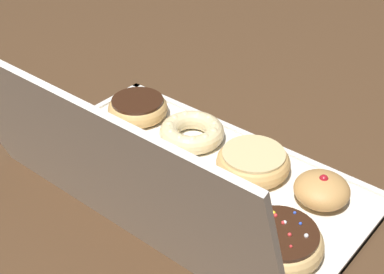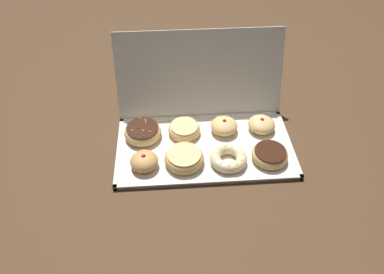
# 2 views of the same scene
# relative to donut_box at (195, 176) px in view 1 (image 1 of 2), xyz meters

# --- Properties ---
(ground_plane) EXTENTS (3.00, 3.00, 0.00)m
(ground_plane) POSITION_rel_donut_box_xyz_m (0.00, 0.00, -0.01)
(ground_plane) COLOR #4C331E
(donut_box) EXTENTS (0.56, 0.30, 0.01)m
(donut_box) POSITION_rel_donut_box_xyz_m (0.00, 0.00, 0.00)
(donut_box) COLOR silver
(donut_box) RESTS_ON ground
(box_lid_open) EXTENTS (0.56, 0.11, 0.29)m
(box_lid_open) POSITION_rel_donut_box_xyz_m (0.00, 0.20, 0.14)
(box_lid_open) COLOR silver
(box_lid_open) RESTS_ON ground
(jelly_filled_donut_0) EXTENTS (0.08, 0.08, 0.05)m
(jelly_filled_donut_0) POSITION_rel_donut_box_xyz_m (-0.19, -0.07, 0.03)
(jelly_filled_donut_0) COLOR tan
(jelly_filled_donut_0) RESTS_ON donut_box
(glazed_ring_donut_1) EXTENTS (0.12, 0.12, 0.04)m
(glazed_ring_donut_1) POSITION_rel_donut_box_xyz_m (-0.07, -0.06, 0.03)
(glazed_ring_donut_1) COLOR tan
(glazed_ring_donut_1) RESTS_ON donut_box
(cruller_donut_2) EXTENTS (0.11, 0.11, 0.04)m
(cruller_donut_2) POSITION_rel_donut_box_xyz_m (0.07, -0.07, 0.02)
(cruller_donut_2) COLOR beige
(cruller_donut_2) RESTS_ON donut_box
(chocolate_frosted_donut_3) EXTENTS (0.11, 0.11, 0.04)m
(chocolate_frosted_donut_3) POSITION_rel_donut_box_xyz_m (0.19, -0.07, 0.02)
(chocolate_frosted_donut_3) COLOR tan
(chocolate_frosted_donut_3) RESTS_ON donut_box
(sprinkle_donut_4) EXTENTS (0.12, 0.12, 0.04)m
(sprinkle_donut_4) POSITION_rel_donut_box_xyz_m (-0.20, 0.06, 0.03)
(sprinkle_donut_4) COLOR #E5B770
(sprinkle_donut_4) RESTS_ON donut_box
(glazed_ring_donut_5) EXTENTS (0.11, 0.11, 0.03)m
(glazed_ring_donut_5) POSITION_rel_donut_box_xyz_m (-0.06, 0.07, 0.02)
(glazed_ring_donut_5) COLOR #E5B770
(glazed_ring_donut_5) RESTS_ON donut_box
(jelly_filled_donut_6) EXTENTS (0.09, 0.09, 0.05)m
(jelly_filled_donut_6) POSITION_rel_donut_box_xyz_m (0.07, 0.07, 0.03)
(jelly_filled_donut_6) COLOR #E5B770
(jelly_filled_donut_6) RESTS_ON donut_box
(jelly_filled_donut_7) EXTENTS (0.09, 0.09, 0.05)m
(jelly_filled_donut_7) POSITION_rel_donut_box_xyz_m (0.20, 0.07, 0.03)
(jelly_filled_donut_7) COLOR #E5B770
(jelly_filled_donut_7) RESTS_ON donut_box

